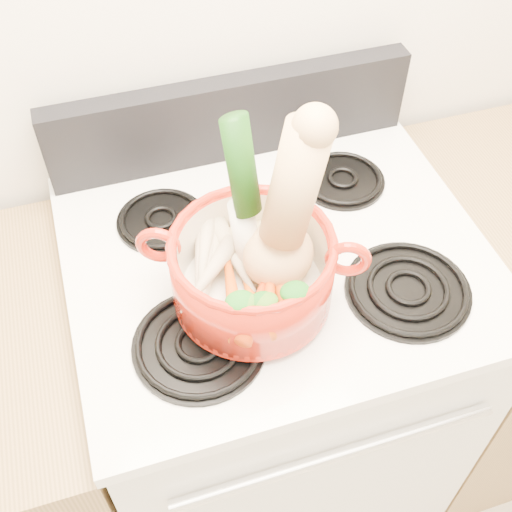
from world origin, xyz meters
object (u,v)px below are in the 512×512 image
object	(u,v)px
stove_body	(272,383)
leek	(245,202)
dutch_oven	(252,270)
squash	(280,212)

from	to	relation	value
stove_body	leek	bearing A→B (deg)	-145.77
dutch_oven	squash	world-z (taller)	squash
leek	stove_body	bearing A→B (deg)	16.42
dutch_oven	leek	size ratio (longest dim) A/B	0.88
dutch_oven	squash	bearing A→B (deg)	31.67
squash	leek	xyz separation A→B (m)	(-0.04, 0.04, -0.00)
stove_body	leek	world-z (taller)	leek
stove_body	squash	size ratio (longest dim) A/B	2.97
leek	squash	bearing A→B (deg)	-58.87
leek	dutch_oven	bearing A→B (deg)	-112.03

